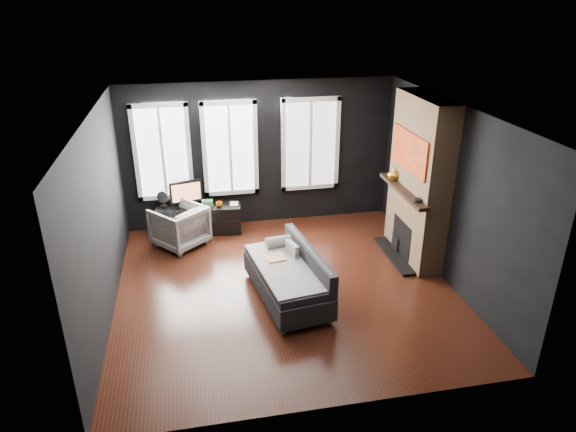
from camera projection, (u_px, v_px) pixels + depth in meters
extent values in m
plane|color=black|center=(285.00, 287.00, 7.82)|extent=(5.00, 5.00, 0.00)
plane|color=white|center=(285.00, 111.00, 6.72)|extent=(5.00, 5.00, 0.00)
cube|color=black|center=(260.00, 154.00, 9.51)|extent=(5.00, 0.02, 2.70)
cube|color=black|center=(101.00, 220.00, 6.83)|extent=(0.02, 5.00, 2.70)
cube|color=black|center=(448.00, 193.00, 7.71)|extent=(0.02, 5.00, 2.70)
cube|color=gray|center=(292.00, 253.00, 7.66)|extent=(0.16, 0.33, 0.32)
imported|color=white|center=(179.00, 224.00, 8.94)|extent=(1.07, 1.07, 0.81)
imported|color=#CD5D04|center=(219.00, 203.00, 9.33)|extent=(0.13, 0.11, 0.12)
imported|color=#BCB596|center=(230.00, 199.00, 9.41)|extent=(0.15, 0.03, 0.20)
cube|color=#35753D|center=(207.00, 203.00, 9.36)|extent=(0.21, 0.14, 0.11)
imported|color=orange|center=(394.00, 174.00, 8.58)|extent=(0.27, 0.27, 0.20)
cylinder|color=black|center=(418.00, 200.00, 7.71)|extent=(0.15, 0.15, 0.04)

